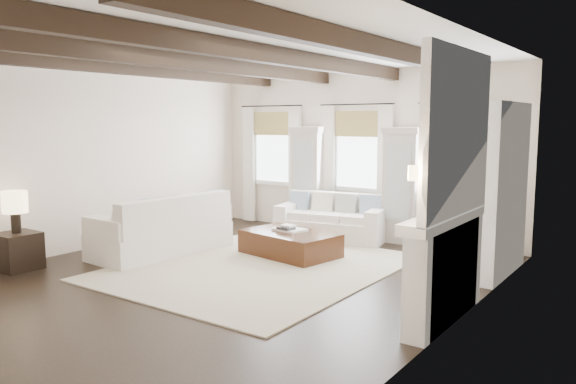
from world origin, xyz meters
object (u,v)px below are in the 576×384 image
Objects in this scene: ottoman at (290,244)px; side_table_back at (300,216)px; sofa_back at (332,221)px; side_table_front at (18,251)px; sofa_left at (164,230)px.

ottoman is 2.34m from side_table_back.
sofa_back is at bearing -23.90° from side_table_back.
side_table_front reaches higher than ottoman.
sofa_left is at bearing -122.11° from sofa_back.
side_table_front is at bearing -120.52° from sofa_back.
sofa_back is 0.90× the size of sofa_left.
side_table_front is at bearing -123.36° from ottoman.
ottoman is (0.12, -1.57, -0.14)m from sofa_back.
sofa_back is 5.40m from side_table_front.
side_table_front is at bearing -118.27° from sofa_left.
ottoman is 2.74× the size of side_table_front.
ottoman is 4.21m from side_table_front.
sofa_back is at bearing 59.48° from side_table_front.
side_table_front reaches higher than side_table_back.
sofa_left is at bearing 61.73° from side_table_front.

